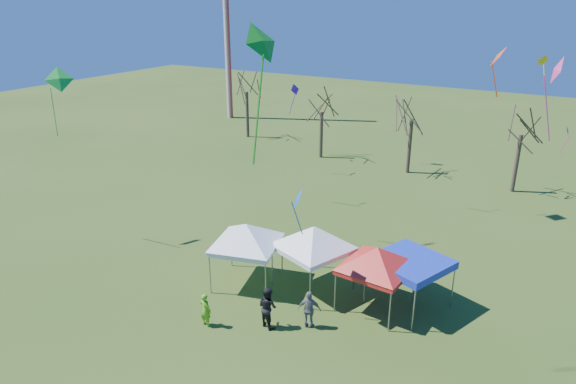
# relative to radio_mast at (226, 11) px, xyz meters

# --- Properties ---
(ground) EXTENTS (140.00, 140.00, 0.00)m
(ground) POSITION_rel_radio_mast_xyz_m (28.00, -34.00, -12.50)
(ground) COLOR #314C18
(ground) RESTS_ON ground
(radio_mast) EXTENTS (0.70, 0.70, 25.00)m
(radio_mast) POSITION_rel_radio_mast_xyz_m (0.00, 0.00, 0.00)
(radio_mast) COLOR silver
(radio_mast) RESTS_ON ground
(tree_0) EXTENTS (3.83, 3.83, 8.44)m
(tree_0) POSITION_rel_radio_mast_xyz_m (7.15, -6.62, -6.01)
(tree_0) COLOR #3D2D21
(tree_0) RESTS_ON ground
(tree_1) EXTENTS (3.42, 3.42, 7.54)m
(tree_1) POSITION_rel_radio_mast_xyz_m (17.23, -9.35, -6.71)
(tree_1) COLOR #3D2D21
(tree_1) RESTS_ON ground
(tree_2) EXTENTS (3.71, 3.71, 8.18)m
(tree_2) POSITION_rel_radio_mast_xyz_m (25.63, -9.62, -6.21)
(tree_2) COLOR #3D2D21
(tree_2) RESTS_ON ground
(tree_3) EXTENTS (3.59, 3.59, 7.91)m
(tree_3) POSITION_rel_radio_mast_xyz_m (34.03, -9.96, -6.42)
(tree_3) COLOR #3D2D21
(tree_3) RESTS_ON ground
(tent_white_west) EXTENTS (4.27, 4.27, 3.89)m
(tent_white_west) POSITION_rel_radio_mast_xyz_m (24.05, -31.35, -9.36)
(tent_white_west) COLOR gray
(tent_white_west) RESTS_ON ground
(tent_white_mid) EXTENTS (4.18, 4.18, 3.94)m
(tent_white_mid) POSITION_rel_radio_mast_xyz_m (27.17, -30.00, -9.32)
(tent_white_mid) COLOR gray
(tent_white_mid) RESTS_ON ground
(tent_red) EXTENTS (4.20, 4.20, 3.72)m
(tent_red) POSITION_rel_radio_mast_xyz_m (30.60, -30.15, -9.50)
(tent_red) COLOR gray
(tent_red) RESTS_ON ground
(tent_blue) EXTENTS (4.07, 4.07, 2.48)m
(tent_blue) POSITION_rel_radio_mast_xyz_m (31.91, -29.14, -10.22)
(tent_blue) COLOR gray
(tent_blue) RESTS_ON ground
(person_grey) EXTENTS (1.15, 0.81, 1.82)m
(person_grey) POSITION_rel_radio_mast_xyz_m (28.63, -33.14, -11.59)
(person_grey) COLOR slate
(person_grey) RESTS_ON ground
(person_green) EXTENTS (0.65, 0.47, 1.65)m
(person_green) POSITION_rel_radio_mast_xyz_m (24.54, -35.40, -11.68)
(person_green) COLOR #5BAC1B
(person_green) RESTS_ON ground
(person_dark) EXTENTS (1.14, 1.00, 1.97)m
(person_dark) POSITION_rel_radio_mast_xyz_m (26.97, -34.01, -11.52)
(person_dark) COLOR black
(person_dark) RESTS_ON ground
(kite_5) EXTENTS (1.01, 1.49, 4.53)m
(kite_5) POSITION_rel_radio_mast_xyz_m (28.83, -36.96, 0.22)
(kite_5) COLOR #16931A
(kite_5) RESTS_ON ground
(kite_25) EXTENTS (0.61, 0.83, 1.67)m
(kite_25) POSITION_rel_radio_mast_xyz_m (35.01, -32.71, -0.24)
(kite_25) COLOR #F24A16
(kite_25) RESTS_ON ground
(kite_13) EXTENTS (0.73, 1.02, 2.44)m
(kite_13) POSITION_rel_radio_mast_xyz_m (17.24, -14.30, -5.53)
(kite_13) COLOR #5D17A3
(kite_13) RESTS_ON ground
(kite_1) EXTENTS (0.89, 1.10, 2.29)m
(kite_1) POSITION_rel_radio_mast_xyz_m (27.78, -32.78, -6.53)
(kite_1) COLOR blue
(kite_1) RESTS_ON ground
(kite_17) EXTENTS (0.75, 1.16, 3.36)m
(kite_17) POSITION_rel_radio_mast_xyz_m (36.50, -28.40, -1.09)
(kite_17) COLOR #EC348C
(kite_17) RESTS_ON ground
(kite_14) EXTENTS (1.67, 1.83, 4.03)m
(kite_14) POSITION_rel_radio_mast_xyz_m (12.06, -31.97, -2.79)
(kite_14) COLOR green
(kite_14) RESTS_ON ground
(kite_19) EXTENTS (0.49, 0.68, 1.85)m
(kite_19) POSITION_rel_radio_mast_xyz_m (37.08, -14.88, -6.33)
(kite_19) COLOR #F235A2
(kite_19) RESTS_ON ground
(kite_22) EXTENTS (1.09, 1.07, 2.92)m
(kite_22) POSITION_rel_radio_mast_xyz_m (34.80, -12.31, -2.47)
(kite_22) COLOR yellow
(kite_22) RESTS_ON ground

